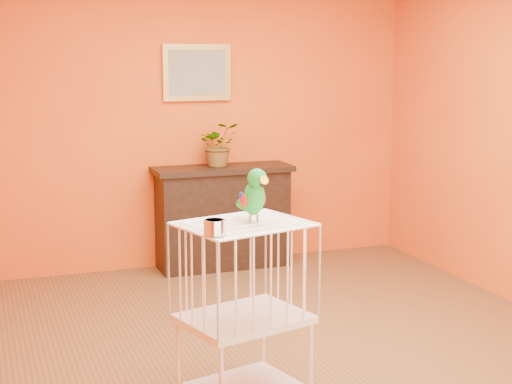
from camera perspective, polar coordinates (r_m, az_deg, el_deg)
name	(u,v)px	position (r m, az deg, el deg)	size (l,w,h in m)	color
ground	(291,346)	(5.31, 2.54, -11.12)	(4.50, 4.50, 0.00)	brown
room_shell	(293,107)	(4.96, 2.68, 6.19)	(4.50, 4.50, 4.50)	orange
console_cabinet	(223,217)	(7.07, -2.43, -1.82)	(1.24, 0.45, 0.92)	black
potted_plant	(220,150)	(6.93, -2.63, 3.08)	(0.36, 0.39, 0.31)	#26722D
framed_picture	(197,72)	(7.05, -4.31, 8.66)	(0.62, 0.04, 0.50)	#B79741
birdcage	(244,310)	(4.36, -0.88, -8.55)	(0.76, 0.66, 1.01)	white
feed_cup	(214,227)	(3.94, -3.04, -2.57)	(0.11, 0.11, 0.08)	silver
parrot	(254,194)	(4.24, -0.15, -0.18)	(0.15, 0.27, 0.30)	#59544C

